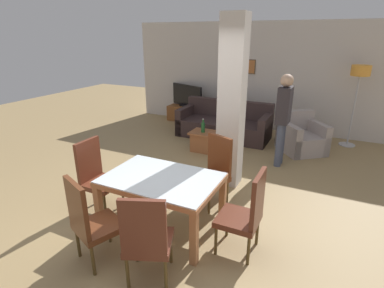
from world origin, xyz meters
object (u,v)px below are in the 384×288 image
(dining_chair_near_right, at_px, (147,238))
(dining_chair_near_left, at_px, (90,220))
(armchair, at_px, (301,138))
(tv_stand, at_px, (187,114))
(coffee_table, at_px, (208,142))
(standing_person, at_px, (283,114))
(dining_chair_far_right, at_px, (214,169))
(dining_chair_head_right, at_px, (246,212))
(sofa, at_px, (224,125))
(floor_lamp, at_px, (360,78))
(dining_chair_head_left, at_px, (96,174))
(tv_screen, at_px, (187,96))
(bottle, at_px, (203,127))
(dining_table, at_px, (162,188))

(dining_chair_near_right, bearing_deg, dining_chair_near_left, 159.16)
(armchair, bearing_deg, tv_stand, -55.97)
(coffee_table, relative_size, standing_person, 0.44)
(dining_chair_far_right, bearing_deg, coffee_table, -42.77)
(dining_chair_near_left, xyz_separation_m, dining_chair_head_right, (1.45, 0.88, 0.00))
(sofa, height_order, standing_person, standing_person)
(floor_lamp, bearing_deg, coffee_table, -147.28)
(dining_chair_far_right, height_order, sofa, dining_chair_far_right)
(tv_stand, bearing_deg, dining_chair_far_right, -58.13)
(dining_chair_near_left, height_order, dining_chair_far_right, same)
(coffee_table, bearing_deg, dining_chair_head_left, -101.26)
(tv_screen, xyz_separation_m, floor_lamp, (4.21, -0.19, 0.78))
(armchair, distance_m, tv_screen, 3.46)
(dining_chair_near_right, relative_size, dining_chair_far_right, 1.00)
(tv_stand, bearing_deg, armchair, -17.57)
(dining_chair_far_right, height_order, coffee_table, dining_chair_far_right)
(dining_chair_near_right, distance_m, floor_lamp, 5.75)
(bottle, bearing_deg, sofa, 86.57)
(armchair, height_order, coffee_table, armchair)
(tv_screen, relative_size, floor_lamp, 0.61)
(sofa, xyz_separation_m, bottle, (-0.07, -1.13, 0.25))
(floor_lamp, bearing_deg, dining_chair_near_right, -108.92)
(dining_chair_far_right, bearing_deg, dining_chair_near_right, 111.98)
(dining_table, bearing_deg, dining_chair_head_left, 180.00)
(tv_screen, distance_m, floor_lamp, 4.28)
(dining_chair_near_right, distance_m, coffee_table, 3.73)
(dining_chair_head_left, relative_size, armchair, 0.88)
(tv_stand, distance_m, tv_screen, 0.52)
(dining_table, distance_m, bottle, 2.78)
(dining_chair_head_right, height_order, dining_chair_far_right, same)
(dining_chair_head_left, xyz_separation_m, tv_screen, (-0.94, 4.69, 0.20))
(tv_screen, bearing_deg, standing_person, 167.62)
(dining_chair_head_right, relative_size, armchair, 0.88)
(dining_chair_near_left, bearing_deg, dining_chair_near_right, 23.35)
(dining_table, bearing_deg, dining_chair_near_left, -111.86)
(armchair, relative_size, floor_lamp, 0.65)
(armchair, height_order, tv_stand, armchair)
(standing_person, bearing_deg, dining_chair_head_right, -176.13)
(sofa, height_order, tv_stand, sofa)
(armchair, xyz_separation_m, bottle, (-1.89, -0.94, 0.25))
(dining_chair_head_left, bearing_deg, tv_screen, -168.67)
(dining_chair_near_left, xyz_separation_m, tv_stand, (-1.66, 5.57, -0.32))
(armchair, relative_size, standing_person, 0.67)
(dining_chair_head_right, relative_size, floor_lamp, 0.58)
(dining_chair_head_right, bearing_deg, armchair, -2.46)
(tv_screen, bearing_deg, tv_stand, -0.00)
(dining_chair_head_left, relative_size, coffee_table, 1.36)
(armchair, relative_size, coffee_table, 1.54)
(tv_screen, bearing_deg, armchair, -176.54)
(tv_screen, bearing_deg, floor_lamp, -161.60)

